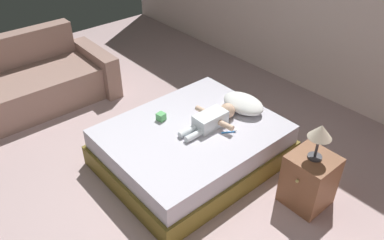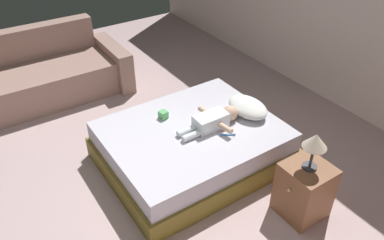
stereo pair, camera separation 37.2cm
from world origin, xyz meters
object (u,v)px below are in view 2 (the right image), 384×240
Objects in this scene: baby at (214,120)px; nightstand at (304,190)px; pillow at (248,107)px; toy_block at (163,115)px; toothbrush at (229,135)px; lamp at (315,143)px; couch at (40,77)px; bed at (192,145)px.

baby is 1.28× the size of nightstand.
toy_block is (-0.41, -0.78, -0.03)m from pillow.
nightstand is 1.56m from toy_block.
toothbrush is at bearing 31.59° from toy_block.
baby is at bearing -167.15° from lamp.
nightstand is at bearing 22.15° from couch.
pillow is at bearing 168.77° from lamp.
baby is 1.09m from lamp.
lamp reaches higher than couch.
pillow is at bearing 62.30° from toy_block.
bed is 1.20m from nightstand.
pillow is 1.42× the size of lamp.
baby is (0.09, 0.20, 0.29)m from bed.
lamp is at bearing -11.23° from pillow.
couch reaches higher than toothbrush.
toothbrush is at bearing -166.06° from nightstand.
baby reaches higher than pillow.
bed is 0.43m from toy_block.
nightstand is 5.89× the size of toy_block.
baby is at bearing -171.64° from toothbrush.
baby is at bearing 65.91° from bed.
bed is at bearing -98.34° from pillow.
pillow is 1.08m from lamp.
toy_block is at bearing -117.70° from pillow.
baby is 0.31× the size of couch.
toothbrush is 0.86m from nightstand.
pillow is 2.79m from couch.
toy_block reaches higher than toothbrush.
lamp is at bearing 12.85° from baby.
couch is 3.59m from nightstand.
couch reaches higher than nightstand.
couch is at bearing -157.77° from toy_block.
nightstand is (1.02, 0.23, -0.24)m from baby.
lamp is at bearing 22.05° from toy_block.
toy_block is (-1.43, -0.58, -0.32)m from lamp.
couch is (-2.30, -1.55, -0.22)m from pillow.
couch reaches higher than toy_block.
toy_block is at bearing -155.50° from bed.
baby is at bearing 25.95° from couch.
pillow is 3.54× the size of toothbrush.
toothbrush reaches higher than bed.
lamp is (1.02, -0.20, 0.29)m from pillow.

